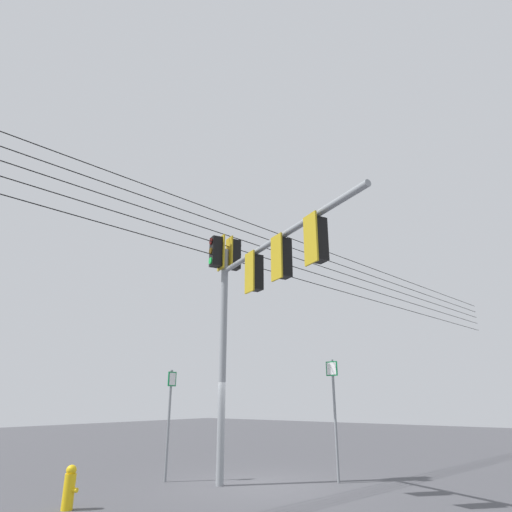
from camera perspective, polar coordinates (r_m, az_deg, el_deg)
The scene contains 6 objects.
ground_plane at distance 12.31m, azimuth 0.12°, elevation -28.17°, with size 60.00×60.00×0.00m, color #47474C.
signal_mast_assembly at distance 11.04m, azimuth -1.03°, elevation -3.83°, with size 3.10×5.90×6.70m.
route_sign_primary at distance 12.81m, azimuth -11.45°, elevation -19.86°, with size 0.27×0.10×2.86m.
fire_hydrant at distance 10.38m, azimuth -23.56°, elevation -26.34°, with size 0.22×0.30×0.81m.
route_sign_secondary at distance 12.59m, azimuth 10.37°, elevation -19.00°, with size 0.11×0.36×3.13m.
overhead_wire_span at distance 13.91m, azimuth 0.92°, elevation 1.12°, with size 33.54×5.99×1.81m.
Camera 1 is at (9.67, 7.33, 2.06)m, focal length 30.10 mm.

